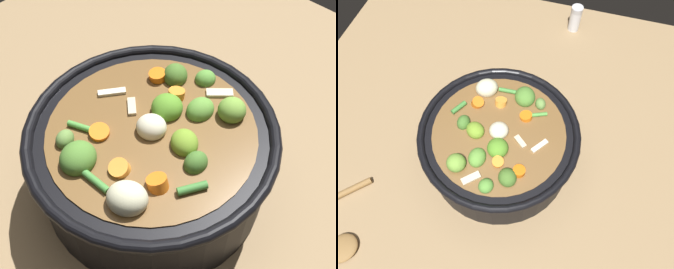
{
  "view_description": "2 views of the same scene",
  "coord_description": "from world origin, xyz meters",
  "views": [
    {
      "loc": [
        0.24,
        0.26,
        0.54
      ],
      "look_at": [
        -0.01,
        0.02,
        0.11
      ],
      "focal_mm": 46.39,
      "sensor_mm": 36.0,
      "label": 1
    },
    {
      "loc": [
        -0.3,
        -0.1,
        0.68
      ],
      "look_at": [
        0.0,
        -0.01,
        0.11
      ],
      "focal_mm": 34.66,
      "sensor_mm": 36.0,
      "label": 2
    }
  ],
  "objects": [
    {
      "name": "ground_plane",
      "position": [
        0.0,
        0.0,
        0.0
      ],
      "size": [
        1.1,
        1.1,
        0.0
      ],
      "primitive_type": "plane",
      "color": "#8C704C"
    },
    {
      "name": "cooking_pot",
      "position": [
        0.0,
        0.0,
        0.07
      ],
      "size": [
        0.33,
        0.33,
        0.14
      ],
      "color": "black",
      "rests_on": "ground_plane"
    },
    {
      "name": "salt_shaker",
      "position": [
        0.46,
        -0.09,
        0.04
      ],
      "size": [
        0.03,
        0.03,
        0.08
      ],
      "color": "silver",
      "rests_on": "ground_plane"
    }
  ]
}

